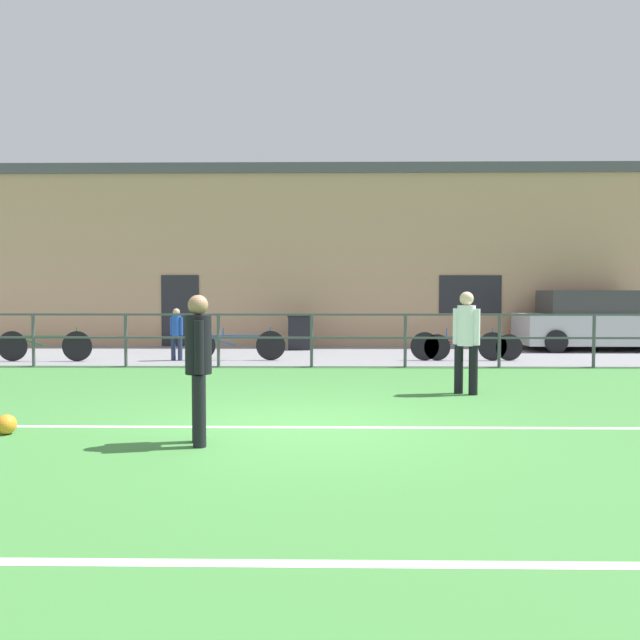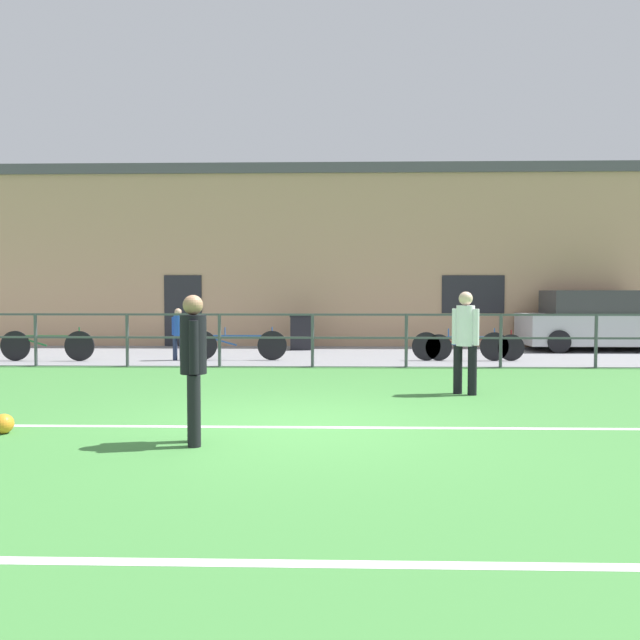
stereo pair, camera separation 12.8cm
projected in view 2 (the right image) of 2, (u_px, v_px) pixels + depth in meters
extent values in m
cube|color=#42843D|center=(293.00, 428.00, 7.63)|extent=(60.00, 44.00, 0.04)
cube|color=white|center=(293.00, 427.00, 7.57)|extent=(36.00, 0.11, 0.00)
cube|color=white|center=(249.00, 563.00, 3.77)|extent=(36.00, 0.11, 0.00)
cube|color=gray|center=(316.00, 355.00, 16.12)|extent=(48.00, 5.00, 0.02)
cylinder|color=#474C51|center=(36.00, 340.00, 13.76)|extent=(0.07, 0.07, 1.15)
cylinder|color=#474C51|center=(127.00, 340.00, 13.70)|extent=(0.07, 0.07, 1.15)
cylinder|color=#474C51|center=(220.00, 340.00, 13.65)|extent=(0.07, 0.07, 1.15)
cylinder|color=#474C51|center=(313.00, 340.00, 13.60)|extent=(0.07, 0.07, 1.15)
cylinder|color=#474C51|center=(406.00, 341.00, 13.54)|extent=(0.07, 0.07, 1.15)
cylinder|color=#474C51|center=(501.00, 341.00, 13.49)|extent=(0.07, 0.07, 1.15)
cylinder|color=#474C51|center=(596.00, 341.00, 13.44)|extent=(0.07, 0.07, 1.15)
cube|color=#474C51|center=(313.00, 315.00, 13.57)|extent=(36.00, 0.04, 0.04)
cube|color=#474C51|center=(313.00, 338.00, 13.59)|extent=(36.00, 0.04, 0.04)
cube|color=tan|center=(320.00, 262.00, 19.70)|extent=(28.00, 2.40, 5.05)
cube|color=#232328|center=(183.00, 311.00, 18.66)|extent=(1.10, 0.04, 2.10)
cube|color=#232328|center=(473.00, 294.00, 18.41)|extent=(1.80, 0.04, 1.10)
cube|color=#4C4C51|center=(320.00, 175.00, 19.58)|extent=(28.00, 2.56, 0.30)
cylinder|color=black|center=(194.00, 411.00, 6.60)|extent=(0.14, 0.14, 0.75)
cylinder|color=black|center=(194.00, 407.00, 6.83)|extent=(0.14, 0.14, 0.75)
cylinder|color=black|center=(193.00, 344.00, 6.69)|extent=(0.28, 0.28, 0.62)
sphere|color=#A37556|center=(193.00, 305.00, 6.67)|extent=(0.21, 0.21, 0.21)
cylinder|color=black|center=(194.00, 347.00, 6.52)|extent=(0.10, 0.10, 0.55)
cylinder|color=black|center=(193.00, 345.00, 6.85)|extent=(0.10, 0.10, 0.55)
cylinder|color=black|center=(472.00, 371.00, 9.92)|extent=(0.14, 0.14, 0.77)
cylinder|color=black|center=(458.00, 370.00, 10.06)|extent=(0.14, 0.14, 0.77)
cylinder|color=white|center=(465.00, 326.00, 9.96)|extent=(0.28, 0.28, 0.63)
sphere|color=beige|center=(466.00, 299.00, 9.94)|extent=(0.22, 0.22, 0.22)
cylinder|color=white|center=(476.00, 327.00, 9.86)|extent=(0.10, 0.10, 0.57)
cylinder|color=white|center=(455.00, 326.00, 10.06)|extent=(0.10, 0.10, 0.57)
sphere|color=orange|center=(4.00, 424.00, 7.23)|extent=(0.23, 0.23, 0.23)
cylinder|color=#232D4C|center=(182.00, 348.00, 14.77)|extent=(0.10, 0.10, 0.57)
cylinder|color=#232D4C|center=(175.00, 348.00, 14.83)|extent=(0.10, 0.10, 0.57)
cylinder|color=blue|center=(178.00, 326.00, 14.78)|extent=(0.21, 0.21, 0.47)
sphere|color=tan|center=(178.00, 312.00, 14.76)|extent=(0.16, 0.16, 0.16)
cylinder|color=blue|center=(183.00, 326.00, 14.73)|extent=(0.07, 0.07, 0.42)
cylinder|color=blue|center=(173.00, 326.00, 14.82)|extent=(0.07, 0.07, 0.42)
cube|color=#B7B7BC|center=(602.00, 329.00, 17.32)|extent=(4.29, 1.73, 0.83)
cube|color=#373738|center=(595.00, 302.00, 17.29)|extent=(2.57, 1.45, 0.64)
cylinder|color=black|center=(559.00, 342.00, 16.54)|extent=(0.60, 0.18, 0.60)
cylinder|color=black|center=(538.00, 337.00, 18.20)|extent=(0.60, 0.18, 0.60)
cylinder|color=black|center=(203.00, 345.00, 14.87)|extent=(0.69, 0.04, 0.69)
cylinder|color=black|center=(272.00, 345.00, 14.83)|extent=(0.69, 0.04, 0.69)
cube|color=#234C99|center=(237.00, 336.00, 14.84)|extent=(1.28, 0.04, 0.04)
cube|color=#234C99|center=(220.00, 341.00, 14.86)|extent=(0.80, 0.03, 0.25)
cylinder|color=#234C99|center=(225.00, 332.00, 14.85)|extent=(0.03, 0.03, 0.20)
cylinder|color=#234C99|center=(272.00, 333.00, 14.82)|extent=(0.03, 0.03, 0.28)
cylinder|color=black|center=(15.00, 346.00, 14.69)|extent=(0.69, 0.04, 0.69)
cylinder|color=black|center=(79.00, 346.00, 14.65)|extent=(0.69, 0.04, 0.69)
cube|color=#1E6633|center=(47.00, 336.00, 14.66)|extent=(1.17, 0.04, 0.04)
cube|color=#1E6633|center=(31.00, 341.00, 14.68)|extent=(0.73, 0.03, 0.25)
cylinder|color=#1E6633|center=(36.00, 332.00, 14.67)|extent=(0.03, 0.03, 0.20)
cylinder|color=#1E6633|center=(79.00, 333.00, 14.64)|extent=(0.03, 0.03, 0.28)
cylinder|color=black|center=(426.00, 346.00, 14.74)|extent=(0.66, 0.04, 0.66)
cylinder|color=black|center=(494.00, 347.00, 14.69)|extent=(0.66, 0.04, 0.66)
cube|color=#234C99|center=(460.00, 337.00, 14.71)|extent=(1.22, 0.04, 0.04)
cube|color=#234C99|center=(443.00, 342.00, 14.72)|extent=(0.76, 0.03, 0.24)
cylinder|color=#234C99|center=(448.00, 333.00, 14.71)|extent=(0.03, 0.03, 0.20)
cylinder|color=#234C99|center=(494.00, 334.00, 14.68)|extent=(0.03, 0.03, 0.28)
cylinder|color=black|center=(439.00, 347.00, 14.73)|extent=(0.61, 0.04, 0.61)
cylinder|color=black|center=(511.00, 348.00, 14.69)|extent=(0.61, 0.04, 0.61)
cube|color=maroon|center=(475.00, 339.00, 14.70)|extent=(1.30, 0.04, 0.04)
cube|color=maroon|center=(457.00, 343.00, 14.71)|extent=(0.82, 0.03, 0.22)
cylinder|color=maroon|center=(462.00, 335.00, 14.70)|extent=(0.03, 0.03, 0.20)
cylinder|color=maroon|center=(511.00, 336.00, 14.67)|extent=(0.03, 0.03, 0.28)
cube|color=black|center=(302.00, 333.00, 17.57)|extent=(0.60, 0.51, 0.90)
cube|color=black|center=(302.00, 315.00, 17.55)|extent=(0.64, 0.54, 0.08)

